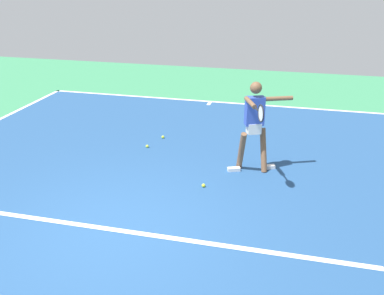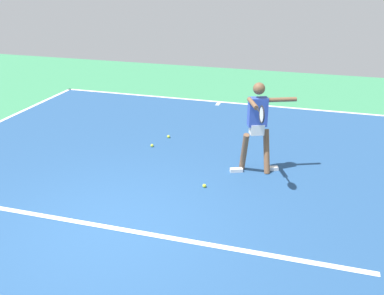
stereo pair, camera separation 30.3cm
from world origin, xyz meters
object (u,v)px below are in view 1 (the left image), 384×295
object	(u,v)px
tennis_player	(255,122)
tennis_ball_near_service_line	(203,185)
tennis_ball_near_player	(147,146)
tennis_ball_far_corner	(163,137)

from	to	relation	value
tennis_player	tennis_ball_near_service_line	xyz separation A→B (m)	(0.76, 0.90, -0.96)
tennis_ball_near_player	tennis_ball_far_corner	size ratio (longest dim) A/B	1.00
tennis_player	tennis_ball_far_corner	distance (m)	2.67
tennis_player	tennis_ball_near_service_line	distance (m)	1.52
tennis_ball_near_service_line	tennis_ball_far_corner	world-z (taller)	same
tennis_player	tennis_ball_near_service_line	bearing A→B (deg)	27.08
tennis_ball_near_service_line	tennis_ball_far_corner	bearing A→B (deg)	-56.02
tennis_player	tennis_ball_near_player	distance (m)	2.60
tennis_player	tennis_ball_far_corner	size ratio (longest dim) A/B	26.45
tennis_ball_near_service_line	tennis_ball_far_corner	xyz separation A→B (m)	(1.42, -2.11, 0.00)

